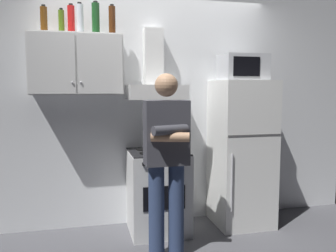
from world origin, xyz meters
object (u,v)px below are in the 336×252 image
object	(u,v)px
person_standing	(167,159)
bottle_beer_brown	(44,19)
bottle_olive_oil	(61,22)
bottle_rum_dark	(112,21)
refrigerator	(241,153)
bottle_wine_green	(96,19)
cooking_pot	(173,147)
upper_cabinet	(77,65)
stove_oven	(158,191)
bottle_soda_red	(71,20)
range_hood	(155,80)
bottle_vodka_clear	(80,19)
microwave	(243,68)

from	to	relation	value
person_standing	bottle_beer_brown	xyz separation A→B (m)	(-1.04, 0.72, 1.27)
person_standing	bottle_olive_oil	distance (m)	1.72
bottle_rum_dark	person_standing	bearing A→B (deg)	-61.91
refrigerator	bottle_wine_green	world-z (taller)	bottle_wine_green
cooking_pot	bottle_beer_brown	xyz separation A→B (m)	(-1.22, 0.23, 1.25)
upper_cabinet	bottle_wine_green	size ratio (longest dim) A/B	2.72
stove_oven	bottle_beer_brown	world-z (taller)	bottle_beer_brown
bottle_rum_dark	bottle_soda_red	distance (m)	0.40
range_hood	bottle_soda_red	bearing A→B (deg)	177.00
bottle_vodka_clear	refrigerator	bearing A→B (deg)	-4.84
bottle_rum_dark	bottle_soda_red	world-z (taller)	bottle_rum_dark
cooking_pot	bottle_soda_red	distance (m)	1.63
stove_oven	bottle_beer_brown	distance (m)	2.06
microwave	bottle_olive_oil	world-z (taller)	bottle_olive_oil
bottle_wine_green	refrigerator	bearing A→B (deg)	-5.28
bottle_vodka_clear	microwave	bearing A→B (deg)	-4.22
range_hood	bottle_wine_green	xyz separation A→B (m)	(-0.60, 0.02, 0.61)
person_standing	cooking_pot	world-z (taller)	person_standing
upper_cabinet	person_standing	size ratio (longest dim) A/B	0.55
upper_cabinet	bottle_olive_oil	bearing A→B (deg)	166.50
cooking_pot	bottle_wine_green	bearing A→B (deg)	160.21
microwave	bottle_olive_oil	distance (m)	1.94
cooking_pot	bottle_vodka_clear	world-z (taller)	bottle_vodka_clear
upper_cabinet	microwave	size ratio (longest dim) A/B	1.88
refrigerator	person_standing	distance (m)	1.17
stove_oven	person_standing	distance (m)	0.77
microwave	bottle_beer_brown	distance (m)	2.09
cooking_pot	bottle_wine_green	distance (m)	1.51
bottle_olive_oil	microwave	bearing A→B (deg)	-4.20
stove_oven	bottle_wine_green	xyz separation A→B (m)	(-0.60, 0.14, 1.78)
refrigerator	cooking_pot	bearing A→B (deg)	-171.68
upper_cabinet	bottle_wine_green	world-z (taller)	bottle_wine_green
microwave	bottle_rum_dark	size ratio (longest dim) A/B	1.57
range_hood	refrigerator	bearing A→B (deg)	-7.55
bottle_beer_brown	range_hood	bearing A→B (deg)	0.61
microwave	bottle_vodka_clear	distance (m)	1.77
upper_cabinet	refrigerator	xyz separation A→B (m)	(1.75, -0.12, -0.95)
bottle_rum_dark	bottle_beer_brown	xyz separation A→B (m)	(-0.65, -0.01, -0.02)
bottle_olive_oil	cooking_pot	bearing A→B (deg)	-14.57
microwave	bottle_olive_oil	xyz separation A→B (m)	(-1.88, 0.14, 0.43)
range_hood	bottle_vodka_clear	xyz separation A→B (m)	(-0.76, 0.02, 0.60)
range_hood	person_standing	size ratio (longest dim) A/B	0.46
person_standing	upper_cabinet	bearing A→B (deg)	135.74
person_standing	bottle_vodka_clear	xyz separation A→B (m)	(-0.71, 0.75, 1.30)
bottle_soda_red	bottle_wine_green	xyz separation A→B (m)	(0.24, -0.03, 0.02)
bottle_soda_red	bottle_rum_dark	bearing A→B (deg)	-6.35
stove_oven	bottle_rum_dark	size ratio (longest dim) A/B	2.87
microwave	bottle_beer_brown	bearing A→B (deg)	177.32
upper_cabinet	cooking_pot	xyz separation A→B (m)	(0.93, -0.24, -0.83)
stove_oven	bottle_olive_oil	xyz separation A→B (m)	(-0.93, 0.16, 1.73)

